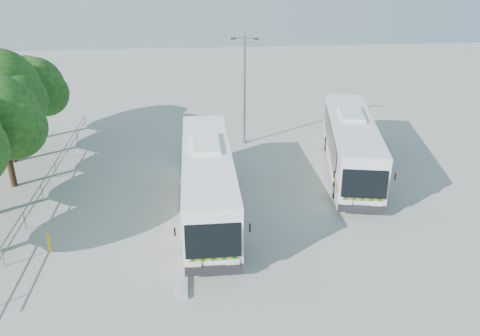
{
  "coord_description": "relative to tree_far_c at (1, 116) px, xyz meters",
  "views": [
    {
      "loc": [
        -1.58,
        -20.68,
        12.25
      ],
      "look_at": [
        0.79,
        2.05,
        1.91
      ],
      "focal_mm": 35.0,
      "sensor_mm": 36.0,
      "label": 1
    }
  ],
  "objects": [
    {
      "name": "kerb_divider",
      "position": [
        9.82,
        -3.1,
        -4.18
      ],
      "size": [
        0.4,
        16.0,
        0.15
      ],
      "primitive_type": "cube",
      "color": "#B2B2AD",
      "rests_on": "ground"
    },
    {
      "name": "bollard",
      "position": [
        3.79,
        -7.14,
        -3.76
      ],
      "size": [
        0.15,
        0.15,
        0.99
      ],
      "primitive_type": "cylinder",
      "rotation": [
        0.0,
        0.0,
        0.09
      ],
      "color": "gold",
      "rests_on": "ground"
    },
    {
      "name": "tree_far_d",
      "position": [
        -1.19,
        3.7,
        0.56
      ],
      "size": [
        5.62,
        5.3,
        7.33
      ],
      "color": "#382314",
      "rests_on": "ground"
    },
    {
      "name": "lamppost",
      "position": [
        14.12,
        5.53,
        -0.08
      ],
      "size": [
        1.85,
        0.5,
        7.58
      ],
      "rotation": [
        0.0,
        0.0,
        -0.18
      ],
      "color": "gray",
      "rests_on": "ground"
    },
    {
      "name": "tree_far_c",
      "position": [
        0.0,
        0.0,
        0.0
      ],
      "size": [
        4.97,
        4.69,
        6.49
      ],
      "color": "#382314",
      "rests_on": "ground"
    },
    {
      "name": "coach_adjacent",
      "position": [
        20.06,
        0.05,
        -2.44
      ],
      "size": [
        4.79,
        12.21,
        3.32
      ],
      "rotation": [
        0.0,
        0.0,
        -0.21
      ],
      "color": "silver",
      "rests_on": "ground"
    },
    {
      "name": "ground",
      "position": [
        12.12,
        -5.1,
        -4.26
      ],
      "size": [
        100.0,
        100.0,
        0.0
      ],
      "primitive_type": "plane",
      "color": "#A5A5A0",
      "rests_on": "ground"
    },
    {
      "name": "railing",
      "position": [
        2.12,
        -1.1,
        -3.52
      ],
      "size": [
        0.06,
        22.0,
        1.0
      ],
      "color": "gray",
      "rests_on": "ground"
    },
    {
      "name": "tree_far_e",
      "position": [
        -0.51,
        8.2,
        -0.37
      ],
      "size": [
        4.54,
        4.28,
        5.92
      ],
      "color": "#382314",
      "rests_on": "ground"
    },
    {
      "name": "coach_main",
      "position": [
        11.12,
        -4.12,
        -2.43
      ],
      "size": [
        2.56,
        12.03,
        3.33
      ],
      "rotation": [
        0.0,
        0.0,
        -0.0
      ],
      "color": "white",
      "rests_on": "ground"
    }
  ]
}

